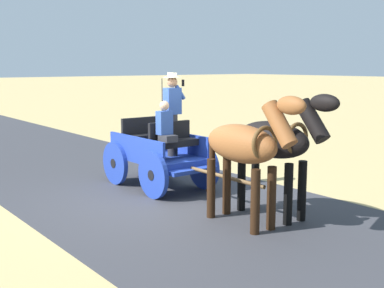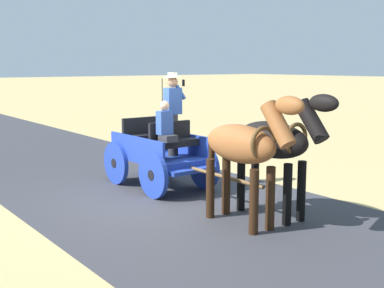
{
  "view_description": "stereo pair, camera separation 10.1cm",
  "coord_description": "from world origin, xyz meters",
  "px_view_note": "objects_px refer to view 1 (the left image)",
  "views": [
    {
      "loc": [
        5.48,
        7.99,
        2.66
      ],
      "look_at": [
        -0.52,
        0.31,
        1.1
      ],
      "focal_mm": 46.41,
      "sensor_mm": 36.0,
      "label": 1
    },
    {
      "loc": [
        5.4,
        8.05,
        2.66
      ],
      "look_at": [
        -0.52,
        0.31,
        1.1
      ],
      "focal_mm": 46.41,
      "sensor_mm": 36.0,
      "label": 2
    }
  ],
  "objects_px": {
    "horse_near_side": "(277,143)",
    "horse_off_side": "(246,147)",
    "horse_drawn_carriage": "(161,151)",
    "traffic_cone": "(160,152)"
  },
  "relations": [
    {
      "from": "horse_near_side",
      "to": "horse_off_side",
      "type": "height_order",
      "value": "same"
    },
    {
      "from": "horse_drawn_carriage",
      "to": "horse_near_side",
      "type": "xyz_separation_m",
      "value": [
        -0.37,
        3.03,
        0.51
      ]
    },
    {
      "from": "horse_drawn_carriage",
      "to": "horse_off_side",
      "type": "bearing_deg",
      "value": 82.8
    },
    {
      "from": "horse_off_side",
      "to": "traffic_cone",
      "type": "bearing_deg",
      "value": -110.57
    },
    {
      "from": "horse_drawn_carriage",
      "to": "horse_off_side",
      "type": "xyz_separation_m",
      "value": [
        0.38,
        3.03,
        0.51
      ]
    },
    {
      "from": "horse_drawn_carriage",
      "to": "horse_off_side",
      "type": "relative_size",
      "value": 2.03
    },
    {
      "from": "horse_near_side",
      "to": "horse_off_side",
      "type": "relative_size",
      "value": 1.0
    },
    {
      "from": "horse_near_side",
      "to": "horse_off_side",
      "type": "xyz_separation_m",
      "value": [
        0.75,
        -0.0,
        0.0
      ]
    },
    {
      "from": "horse_off_side",
      "to": "traffic_cone",
      "type": "distance_m",
      "value": 6.0
    },
    {
      "from": "horse_near_side",
      "to": "traffic_cone",
      "type": "relative_size",
      "value": 4.42
    }
  ]
}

